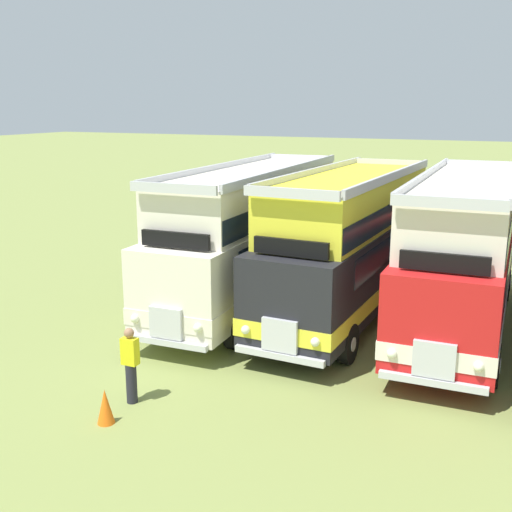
{
  "coord_description": "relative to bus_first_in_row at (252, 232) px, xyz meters",
  "views": [
    {
      "loc": [
        1.77,
        -17.96,
        6.42
      ],
      "look_at": [
        -6.18,
        -0.29,
        1.72
      ],
      "focal_mm": 44.24,
      "sensor_mm": 36.0,
      "label": 1
    }
  ],
  "objects": [
    {
      "name": "ground_plane",
      "position": [
        6.52,
        -0.18,
        -2.36
      ],
      "size": [
        200.0,
        200.0,
        0.0
      ],
      "primitive_type": "plane",
      "color": "olive"
    },
    {
      "name": "bus_first_in_row",
      "position": [
        0.0,
        0.0,
        0.0
      ],
      "size": [
        2.85,
        10.98,
        4.52
      ],
      "color": "silver",
      "rests_on": "ground"
    },
    {
      "name": "bus_second_in_row",
      "position": [
        3.27,
        -0.13,
        -0.01
      ],
      "size": [
        2.92,
        10.04,
        4.52
      ],
      "color": "black",
      "rests_on": "ground"
    },
    {
      "name": "bus_third_in_row",
      "position": [
        6.52,
        0.29,
        -0.0
      ],
      "size": [
        2.76,
        10.8,
        4.52
      ],
      "color": "red",
      "rests_on": "ground"
    },
    {
      "name": "cone_far_end",
      "position": [
        0.62,
        -8.62,
        -1.99
      ],
      "size": [
        0.36,
        0.36,
        0.74
      ],
      "primitive_type": "cone",
      "color": "orange",
      "rests_on": "ground"
    },
    {
      "name": "marshal_person",
      "position": [
        0.57,
        -7.62,
        -1.47
      ],
      "size": [
        0.36,
        0.24,
        1.73
      ],
      "color": "#23232D",
      "rests_on": "ground"
    }
  ]
}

